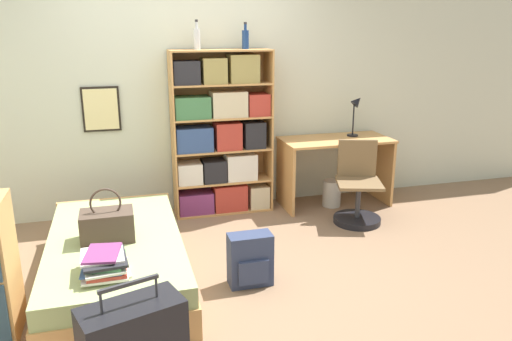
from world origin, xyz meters
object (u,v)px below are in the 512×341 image
Objects in this scene: desk_chair at (357,197)px; bed at (116,258)px; handbag at (107,225)px; bookcase at (221,137)px; book_stack_on_bed at (105,264)px; waste_bin at (332,193)px; bottle_green at (197,38)px; desk at (335,159)px; backpack at (250,260)px; desk_lamp at (356,108)px; bottle_brown at (245,39)px.

bed is at bearing -165.50° from desk_chair.
bookcase is at bearing 48.95° from handbag.
waste_bin is (2.35, 1.69, -0.29)m from book_stack_on_bed.
bottle_green is 1.94m from desk.
backpack is (1.04, 0.26, -0.24)m from book_stack_on_bed.
handbag is 1.44× the size of bottle_green.
desk_chair is at bearing -24.60° from bottle_green.
bed is 3.00m from desk_lamp.
bed is 4.80× the size of book_stack_on_bed.
bed is 7.32× the size of bottle_brown.
bottle_green is 2.23m from desk_chair.
handbag is 1.57× the size of bottle_brown.
desk_chair is at bearing 15.33° from handbag.
desk_chair reaches higher than waste_bin.
desk is (1.45, -0.13, -1.28)m from bottle_green.
bottle_brown is at bearing 76.46° from backpack.
desk_chair reaches higher than desk.
bottle_brown is 0.56× the size of desk_lamp.
bed is 2.24m from bottle_green.
handbag is at bearing 163.84° from backpack.
bottle_green reaches higher than book_stack_on_bed.
desk is at bearing -163.08° from desk_lamp.
desk_lamp is 1.57× the size of waste_bin.
bottle_green reaches higher than handbag.
bed is 4.68× the size of handbag.
desk_lamp is at bearing -2.04° from bottle_brown.
desk_chair reaches higher than handbag.
desk_lamp is 1.12× the size of backpack.
desk_lamp reaches higher than desk_chair.
bottle_brown is at bearing 146.03° from desk_chair.
desk is 1.45× the size of desk_chair.
desk_chair reaches higher than bed.
bed is 1.79m from bookcase.
bottle_brown reaches higher than handbag.
bookcase reaches higher than handbag.
book_stack_on_bed is 1.10m from backpack.
bed is at bearing -154.57° from waste_bin.
bookcase is 6.54× the size of bottle_brown.
bookcase is at bearing 171.47° from waste_bin.
bed is 2.43m from desk_chair.
backpack is at bearing -132.34° from desk.
bookcase is 1.73m from backpack.
bottle_brown is (1.37, 1.27, 1.60)m from bed.
desk is 2.04m from backpack.
bookcase is 1.37m from waste_bin.
desk is (2.40, 1.75, 0.08)m from book_stack_on_bed.
desk_lamp is (1.71, -0.05, -0.75)m from bottle_green.
bookcase is 3.70× the size of desk_lamp.
desk_lamp reaches higher than bed.
bookcase is at bearing -179.40° from bottle_brown.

